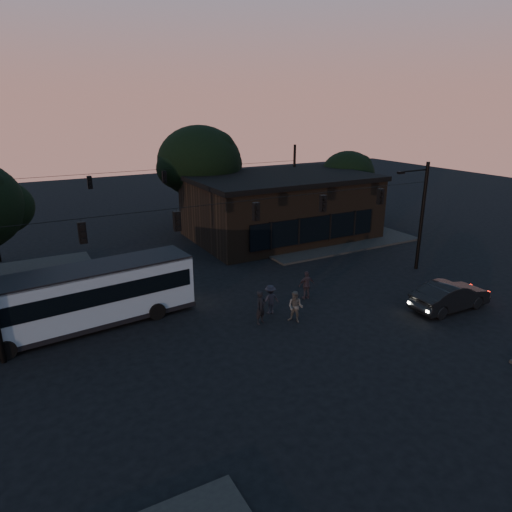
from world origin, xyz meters
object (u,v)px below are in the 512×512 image
building (281,206)px  pedestrian_b (295,307)px  pedestrian_d (270,299)px  bus (84,295)px  pedestrian_a (261,307)px  pedestrian_c (307,285)px  car (450,296)px

building → pedestrian_b: 17.10m
pedestrian_d → bus: bearing=-18.7°
pedestrian_b → pedestrian_d: bearing=163.8°
pedestrian_a → bus: bearing=130.4°
building → pedestrian_c: bearing=-115.1°
building → pedestrian_d: 16.08m
building → pedestrian_a: 17.35m
pedestrian_b → pedestrian_a: bearing=-151.7°
bus → pedestrian_b: (9.86, -4.78, -0.92)m
bus → car: bus is taller
building → pedestrian_b: size_ratio=8.87×
car → pedestrian_d: 10.21m
bus → pedestrian_c: bearing=-17.5°
building → car: building is taller
building → car: (0.37, -17.73, -1.90)m
bus → pedestrian_d: bearing=-24.9°
car → pedestrian_b: bearing=72.3°
building → pedestrian_a: (-9.90, -14.14, -1.78)m
car → pedestrian_b: size_ratio=2.82×
car → pedestrian_a: bearing=71.3°
pedestrian_c → building: bearing=-107.8°
pedestrian_c → car: bearing=148.3°
pedestrian_a → pedestrian_b: pedestrian_a is taller
pedestrian_c → pedestrian_d: bearing=20.5°
building → pedestrian_d: building is taller
car → pedestrian_b: (-8.58, 2.85, 0.06)m
bus → pedestrian_c: size_ratio=6.58×
bus → pedestrian_b: size_ratio=6.65×
pedestrian_a → car: bearing=-42.7°
car → pedestrian_c: (-6.29, 5.11, 0.07)m
bus → pedestrian_d: size_ratio=6.94×
building → pedestrian_c: building is taller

